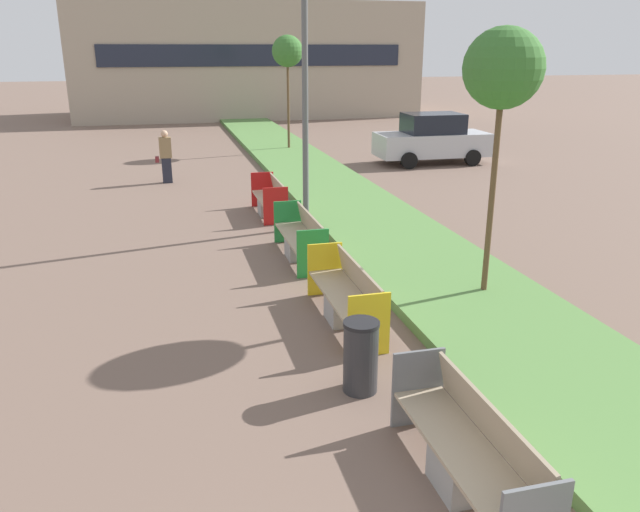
{
  "coord_description": "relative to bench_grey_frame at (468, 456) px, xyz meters",
  "views": [
    {
      "loc": [
        -1.74,
        -0.92,
        4.17
      ],
      "look_at": [
        0.9,
        9.41,
        0.6
      ],
      "focal_mm": 35.0,
      "sensor_mm": 36.0,
      "label": 1
    }
  ],
  "objects": [
    {
      "name": "bench_grey_frame",
      "position": [
        0.0,
        0.0,
        0.0
      ],
      "size": [
        0.65,
        2.39,
        0.94
      ],
      "color": "#9E9B96",
      "rests_on": "ground"
    },
    {
      "name": "sapling_tree_near",
      "position": [
        2.58,
        4.44,
        3.46
      ],
      "size": [
        1.27,
        1.27,
        4.5
      ],
      "color": "brown",
      "rests_on": "ground"
    },
    {
      "name": "litter_bin",
      "position": [
        -0.44,
        2.05,
        0.1
      ],
      "size": [
        0.46,
        0.46,
        0.95
      ],
      "color": "#2D2D30",
      "rests_on": "ground"
    },
    {
      "name": "street_lamp_post",
      "position": [
        0.61,
        9.59,
        4.36
      ],
      "size": [
        0.24,
        0.44,
        8.69
      ],
      "color": "#56595B",
      "rests_on": "ground"
    },
    {
      "name": "sapling_tree_far",
      "position": [
        2.58,
        21.22,
        3.63
      ],
      "size": [
        1.26,
        1.26,
        4.67
      ],
      "color": "brown",
      "rests_on": "ground"
    },
    {
      "name": "bench_red_frame",
      "position": [
        -0.0,
        11.08,
        -0.01
      ],
      "size": [
        0.65,
        2.05,
        0.94
      ],
      "color": "#9E9B96",
      "rests_on": "ground"
    },
    {
      "name": "planter_grass_strip",
      "position": [
        2.26,
        8.28,
        -0.29
      ],
      "size": [
        2.8,
        120.0,
        0.18
      ],
      "color": "#568442",
      "rests_on": "ground"
    },
    {
      "name": "building_backdrop",
      "position": [
        3.06,
        37.22,
        3.03
      ],
      "size": [
        20.87,
        8.76,
        6.82
      ],
      "color": "tan",
      "rests_on": "ground"
    },
    {
      "name": "bench_yellow_frame",
      "position": [
        0.0,
        4.13,
        0.0
      ],
      "size": [
        0.65,
        2.47,
        0.94
      ],
      "color": "#9E9B96",
      "rests_on": "ground"
    },
    {
      "name": "bench_green_frame",
      "position": [
        0.0,
        7.42,
        0.0
      ],
      "size": [
        0.65,
        2.42,
        0.94
      ],
      "color": "#9E9B96",
      "rests_on": "ground"
    },
    {
      "name": "pedestrian_walking",
      "position": [
        -2.54,
        15.96,
        0.48
      ],
      "size": [
        0.53,
        0.24,
        1.69
      ],
      "color": "#232633",
      "rests_on": "ground"
    },
    {
      "name": "parked_car_distant",
      "position": [
        7.25,
        17.18,
        0.54
      ],
      "size": [
        4.24,
        2.0,
        1.86
      ],
      "rotation": [
        0.0,
        0.0,
        -0.02
      ],
      "color": "#B7BABF",
      "rests_on": "ground"
    }
  ]
}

